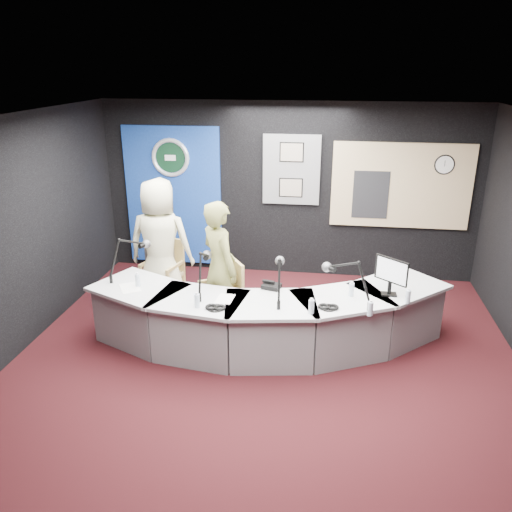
# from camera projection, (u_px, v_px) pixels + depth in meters

# --- Properties ---
(ground) EXTENTS (6.00, 6.00, 0.00)m
(ground) POSITION_uv_depth(u_px,v_px,m) (263.00, 370.00, 5.95)
(ground) COLOR black
(ground) RESTS_ON ground
(ceiling) EXTENTS (6.00, 6.00, 0.02)m
(ceiling) POSITION_uv_depth(u_px,v_px,m) (265.00, 122.00, 4.96)
(ceiling) COLOR silver
(ceiling) RESTS_ON ground
(wall_back) EXTENTS (6.00, 0.02, 2.80)m
(wall_back) POSITION_uv_depth(u_px,v_px,m) (288.00, 191.00, 8.23)
(wall_back) COLOR black
(wall_back) RESTS_ON ground
(wall_front) EXTENTS (6.00, 0.02, 2.80)m
(wall_front) POSITION_uv_depth(u_px,v_px,m) (190.00, 460.00, 2.68)
(wall_front) COLOR black
(wall_front) RESTS_ON ground
(wall_left) EXTENTS (0.02, 6.00, 2.80)m
(wall_left) POSITION_uv_depth(u_px,v_px,m) (4.00, 244.00, 5.86)
(wall_left) COLOR black
(wall_left) RESTS_ON ground
(broadcast_desk) EXTENTS (4.50, 1.90, 0.75)m
(broadcast_desk) POSITION_uv_depth(u_px,v_px,m) (265.00, 318.00, 6.34)
(broadcast_desk) COLOR #B4B7B9
(broadcast_desk) RESTS_ON ground
(backdrop_panel) EXTENTS (1.60, 0.05, 2.30)m
(backdrop_panel) POSITION_uv_depth(u_px,v_px,m) (173.00, 196.00, 8.51)
(backdrop_panel) COLOR navy
(backdrop_panel) RESTS_ON wall_back
(agency_seal) EXTENTS (0.63, 0.07, 0.63)m
(agency_seal) POSITION_uv_depth(u_px,v_px,m) (170.00, 158.00, 8.24)
(agency_seal) COLOR silver
(agency_seal) RESTS_ON backdrop_panel
(seal_center) EXTENTS (0.48, 0.01, 0.48)m
(seal_center) POSITION_uv_depth(u_px,v_px,m) (170.00, 158.00, 8.25)
(seal_center) COLOR black
(seal_center) RESTS_ON backdrop_panel
(pinboard) EXTENTS (0.90, 0.04, 1.10)m
(pinboard) POSITION_uv_depth(u_px,v_px,m) (291.00, 170.00, 8.07)
(pinboard) COLOR slate
(pinboard) RESTS_ON wall_back
(framed_photo_upper) EXTENTS (0.34, 0.02, 0.27)m
(framed_photo_upper) POSITION_uv_depth(u_px,v_px,m) (292.00, 152.00, 7.95)
(framed_photo_upper) COLOR gray
(framed_photo_upper) RESTS_ON pinboard
(framed_photo_lower) EXTENTS (0.34, 0.02, 0.27)m
(framed_photo_lower) POSITION_uv_depth(u_px,v_px,m) (291.00, 188.00, 8.14)
(framed_photo_lower) COLOR gray
(framed_photo_lower) RESTS_ON pinboard
(booth_window_frame) EXTENTS (2.12, 0.06, 1.32)m
(booth_window_frame) POSITION_uv_depth(u_px,v_px,m) (401.00, 186.00, 7.92)
(booth_window_frame) COLOR tan
(booth_window_frame) RESTS_ON wall_back
(booth_glow) EXTENTS (2.00, 0.02, 1.20)m
(booth_glow) POSITION_uv_depth(u_px,v_px,m) (401.00, 186.00, 7.91)
(booth_glow) COLOR #D2C685
(booth_glow) RESTS_ON booth_window_frame
(equipment_rack) EXTENTS (0.55, 0.02, 0.75)m
(equipment_rack) POSITION_uv_depth(u_px,v_px,m) (371.00, 195.00, 8.00)
(equipment_rack) COLOR black
(equipment_rack) RESTS_ON booth_window_frame
(wall_clock) EXTENTS (0.28, 0.01, 0.28)m
(wall_clock) POSITION_uv_depth(u_px,v_px,m) (445.00, 165.00, 7.68)
(wall_clock) COLOR white
(wall_clock) RESTS_ON booth_window_frame
(armchair_left) EXTENTS (0.66, 0.66, 0.95)m
(armchair_left) POSITION_uv_depth(u_px,v_px,m) (162.00, 274.00, 7.41)
(armchair_left) COLOR #A78B4C
(armchair_left) RESTS_ON ground
(armchair_right) EXTENTS (0.75, 0.75, 0.97)m
(armchair_right) POSITION_uv_depth(u_px,v_px,m) (220.00, 296.00, 6.68)
(armchair_right) COLOR #A78B4C
(armchair_right) RESTS_ON ground
(draped_jacket) EXTENTS (0.51, 0.24, 0.70)m
(draped_jacket) POSITION_uv_depth(u_px,v_px,m) (161.00, 258.00, 7.59)
(draped_jacket) COLOR #655F55
(draped_jacket) RESTS_ON armchair_left
(person_man) EXTENTS (0.92, 0.61, 1.87)m
(person_man) POSITION_uv_depth(u_px,v_px,m) (160.00, 244.00, 7.25)
(person_man) COLOR beige
(person_man) RESTS_ON ground
(person_woman) EXTENTS (0.74, 0.76, 1.76)m
(person_woman) POSITION_uv_depth(u_px,v_px,m) (220.00, 268.00, 6.54)
(person_woman) COLOR olive
(person_woman) RESTS_ON ground
(computer_monitor) EXTENTS (0.38, 0.32, 0.32)m
(computer_monitor) POSITION_uv_depth(u_px,v_px,m) (391.00, 270.00, 5.98)
(computer_monitor) COLOR black
(computer_monitor) RESTS_ON broadcast_desk
(desk_phone) EXTENTS (0.25, 0.22, 0.05)m
(desk_phone) POSITION_uv_depth(u_px,v_px,m) (271.00, 286.00, 6.27)
(desk_phone) COLOR black
(desk_phone) RESTS_ON broadcast_desk
(headphones_near) EXTENTS (0.21, 0.21, 0.03)m
(headphones_near) POSITION_uv_depth(u_px,v_px,m) (328.00, 307.00, 5.76)
(headphones_near) COLOR black
(headphones_near) RESTS_ON broadcast_desk
(headphones_far) EXTENTS (0.22, 0.22, 0.04)m
(headphones_far) POSITION_uv_depth(u_px,v_px,m) (215.00, 307.00, 5.75)
(headphones_far) COLOR black
(headphones_far) RESTS_ON broadcast_desk
(paper_stack) EXTENTS (0.35, 0.39, 0.00)m
(paper_stack) POSITION_uv_depth(u_px,v_px,m) (130.00, 288.00, 6.29)
(paper_stack) COLOR white
(paper_stack) RESTS_ON broadcast_desk
(notepad) EXTENTS (0.21, 0.28, 0.00)m
(notepad) POSITION_uv_depth(u_px,v_px,m) (225.00, 299.00, 5.99)
(notepad) COLOR white
(notepad) RESTS_ON broadcast_desk
(boom_mic_a) EXTENTS (0.41, 0.67, 0.60)m
(boom_mic_a) POSITION_uv_depth(u_px,v_px,m) (128.00, 253.00, 6.55)
(boom_mic_a) COLOR black
(boom_mic_a) RESTS_ON broadcast_desk
(boom_mic_b) EXTENTS (0.17, 0.74, 0.60)m
(boom_mic_b) POSITION_uv_depth(u_px,v_px,m) (203.00, 267.00, 6.12)
(boom_mic_b) COLOR black
(boom_mic_b) RESTS_ON broadcast_desk
(boom_mic_c) EXTENTS (0.17, 0.74, 0.60)m
(boom_mic_c) POSITION_uv_depth(u_px,v_px,m) (279.00, 274.00, 5.93)
(boom_mic_c) COLOR black
(boom_mic_c) RESTS_ON broadcast_desk
(boom_mic_d) EXTENTS (0.61, 0.50, 0.60)m
(boom_mic_d) POSITION_uv_depth(u_px,v_px,m) (348.00, 278.00, 5.82)
(boom_mic_d) COLOR black
(boom_mic_d) RESTS_ON broadcast_desk
(water_bottles) EXTENTS (3.29, 0.61, 0.18)m
(water_bottles) POSITION_uv_depth(u_px,v_px,m) (266.00, 294.00, 5.92)
(water_bottles) COLOR silver
(water_bottles) RESTS_ON broadcast_desk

